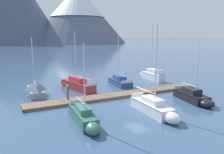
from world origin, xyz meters
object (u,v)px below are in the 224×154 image
person_on_dock (68,91)px  sailboat_far_berth (119,81)px  sailboat_outer_slip (194,97)px  sailboat_nearest_berth (35,88)px  sailboat_end_of_dock (151,75)px  sailboat_mid_dock_starboard (155,108)px  sailboat_mid_dock_port (76,84)px  sailboat_second_berth (84,117)px

person_on_dock → sailboat_far_berth: bearing=27.7°
sailboat_outer_slip → person_on_dock: sailboat_outer_slip is taller
sailboat_nearest_berth → sailboat_end_of_dock: 18.40m
sailboat_mid_dock_starboard → sailboat_end_of_dock: bearing=52.2°
sailboat_mid_dock_port → sailboat_mid_dock_starboard: size_ratio=0.94×
sailboat_mid_dock_starboard → sailboat_far_berth: bearing=73.5°
sailboat_mid_dock_port → sailboat_outer_slip: bearing=-52.9°
sailboat_mid_dock_port → person_on_dock: sailboat_mid_dock_port is taller
sailboat_far_berth → sailboat_nearest_berth: bearing=178.9°
sailboat_second_berth → sailboat_mid_dock_port: size_ratio=0.87×
sailboat_mid_dock_port → sailboat_outer_slip: size_ratio=1.19×
sailboat_nearest_berth → sailboat_outer_slip: 18.71m
sailboat_outer_slip → person_on_dock: 13.80m
sailboat_outer_slip → sailboat_second_berth: bearing=-179.9°
sailboat_mid_dock_starboard → person_on_dock: 9.58m
sailboat_mid_dock_port → sailboat_far_berth: (6.51, -0.49, -0.13)m
sailboat_mid_dock_starboard → sailboat_outer_slip: size_ratio=1.27×
sailboat_far_berth → sailboat_outer_slip: 11.86m
sailboat_mid_dock_starboard → sailboat_end_of_dock: sailboat_end_of_dock is taller
sailboat_far_berth → sailboat_outer_slip: (2.62, -11.57, 0.03)m
sailboat_nearest_berth → sailboat_far_berth: 11.91m
sailboat_outer_slip → sailboat_far_berth: bearing=102.7°
sailboat_mid_dock_starboard → person_on_dock: bearing=127.0°
sailboat_far_berth → sailboat_outer_slip: size_ratio=1.11×
sailboat_nearest_berth → sailboat_far_berth: sailboat_far_berth is taller
sailboat_outer_slip → sailboat_mid_dock_starboard: bearing=-170.5°
sailboat_far_berth → sailboat_end_of_dock: (6.49, 0.58, 0.18)m
sailboat_second_berth → sailboat_mid_dock_starboard: size_ratio=0.81×
sailboat_far_berth → person_on_dock: 10.75m
sailboat_second_berth → sailboat_end_of_dock: (16.76, 12.17, 0.13)m
sailboat_far_berth → person_on_dock: sailboat_far_berth is taller
sailboat_mid_dock_port → sailboat_end_of_dock: (13.00, 0.09, 0.05)m
sailboat_second_berth → person_on_dock: 6.67m
sailboat_outer_slip → sailboat_end_of_dock: size_ratio=0.74×
sailboat_outer_slip → sailboat_end_of_dock: bearing=72.3°
sailboat_far_berth → sailboat_end_of_dock: size_ratio=0.82×
sailboat_far_berth → sailboat_end_of_dock: bearing=5.1°
sailboat_mid_dock_starboard → sailboat_outer_slip: bearing=9.5°
sailboat_nearest_berth → sailboat_mid_dock_starboard: size_ratio=0.84×
sailboat_mid_dock_port → sailboat_end_of_dock: sailboat_end_of_dock is taller
sailboat_second_berth → sailboat_outer_slip: (12.89, 0.02, -0.03)m
sailboat_nearest_berth → sailboat_second_berth: bearing=-82.1°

